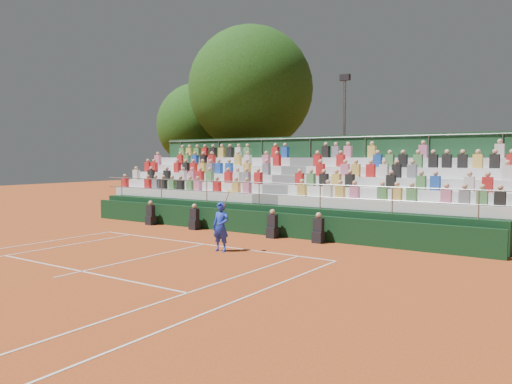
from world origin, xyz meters
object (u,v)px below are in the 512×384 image
Objects in this scene: tree_west at (199,125)px; tree_east at (251,89)px; tennis_player at (221,227)px; floodlight_mast at (344,133)px.

tree_east reaches higher than tree_west.
tennis_player is 0.26× the size of tree_west.
floodlight_mast is (11.20, -0.04, -0.85)m from tree_west.
floodlight_mast is at bearing -0.56° from tree_east.
tennis_player is at bearing -83.99° from floodlight_mast.
tree_west reaches higher than floodlight_mast.
tree_west is 4.99m from tree_east.
tree_east is at bearing 0.38° from tree_west.
tree_west is at bearing 179.82° from floodlight_mast.
tennis_player is 17.20m from tree_east.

